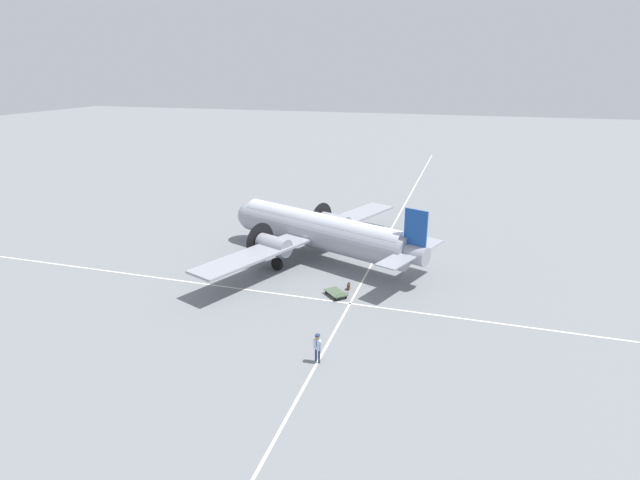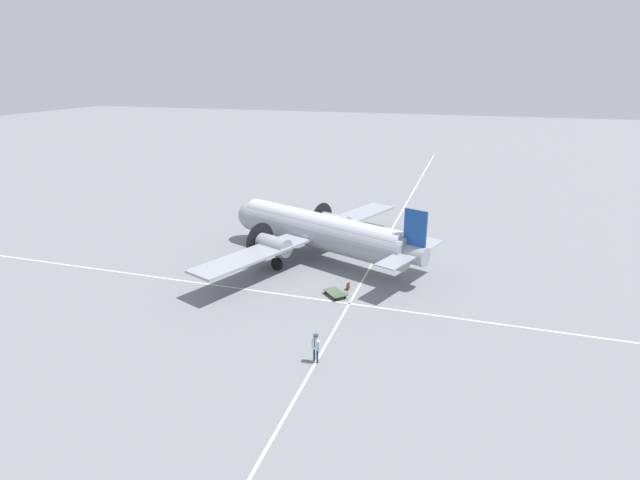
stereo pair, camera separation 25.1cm
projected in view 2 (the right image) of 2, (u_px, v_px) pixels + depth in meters
ground_plane at (320, 259)px, 44.51m from camera, size 300.00×300.00×0.00m
apron_line_eastwest at (371, 265)px, 43.20m from camera, size 120.00×0.16×0.01m
apron_line_northsouth at (289, 295)px, 37.46m from camera, size 0.16×120.00×0.01m
airliner_main at (316, 230)px, 43.92m from camera, size 24.09×19.93×6.19m
crew_foreground at (316, 345)px, 28.61m from camera, size 0.40×0.56×1.79m
suitcase_near_door at (348, 287)px, 38.33m from camera, size 0.46×0.15×0.56m
baggage_cart at (335, 293)px, 37.23m from camera, size 2.05×2.07×0.56m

